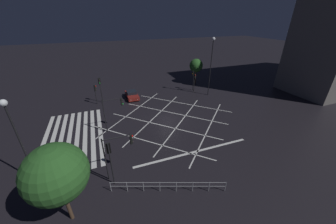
{
  "coord_description": "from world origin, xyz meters",
  "views": [
    {
      "loc": [
        21.97,
        -8.3,
        13.18
      ],
      "look_at": [
        0.0,
        0.0,
        1.11
      ],
      "focal_mm": 20.0,
      "sensor_mm": 36.0,
      "label": 1
    }
  ],
  "objects_px": {
    "traffic_light_se_cross": "(119,147)",
    "street_tree_far": "(196,66)",
    "traffic_light_sw_main": "(100,85)",
    "street_lamp_west": "(212,55)",
    "street_tree_near": "(56,174)",
    "traffic_light_nw_cross": "(193,76)",
    "traffic_light_nw_main": "(195,79)",
    "street_lamp_east": "(14,127)",
    "traffic_light_median_south": "(114,107)",
    "traffic_light_se_main": "(110,156)",
    "traffic_light_sw_cross": "(95,91)",
    "waiting_car": "(132,95)"
  },
  "relations": [
    {
      "from": "traffic_light_median_south",
      "to": "traffic_light_nw_main",
      "type": "bearing_deg",
      "value": 29.1
    },
    {
      "from": "traffic_light_se_cross",
      "to": "traffic_light_sw_main",
      "type": "distance_m",
      "value": 17.87
    },
    {
      "from": "traffic_light_sw_cross",
      "to": "traffic_light_se_main",
      "type": "height_order",
      "value": "traffic_light_se_main"
    },
    {
      "from": "traffic_light_nw_cross",
      "to": "traffic_light_nw_main",
      "type": "height_order",
      "value": "traffic_light_nw_cross"
    },
    {
      "from": "street_lamp_east",
      "to": "street_lamp_west",
      "type": "xyz_separation_m",
      "value": [
        -12.63,
        25.23,
        1.56
      ]
    },
    {
      "from": "traffic_light_se_cross",
      "to": "street_tree_far",
      "type": "relative_size",
      "value": 0.83
    },
    {
      "from": "traffic_light_nw_main",
      "to": "waiting_car",
      "type": "bearing_deg",
      "value": -94.89
    },
    {
      "from": "street_lamp_east",
      "to": "traffic_light_se_cross",
      "type": "bearing_deg",
      "value": 74.92
    },
    {
      "from": "traffic_light_nw_cross",
      "to": "waiting_car",
      "type": "height_order",
      "value": "traffic_light_nw_cross"
    },
    {
      "from": "traffic_light_median_south",
      "to": "street_lamp_east",
      "type": "relative_size",
      "value": 0.55
    },
    {
      "from": "waiting_car",
      "to": "traffic_light_nw_cross",
      "type": "bearing_deg",
      "value": 89.12
    },
    {
      "from": "traffic_light_se_main",
      "to": "street_lamp_west",
      "type": "height_order",
      "value": "street_lamp_west"
    },
    {
      "from": "traffic_light_se_cross",
      "to": "street_lamp_east",
      "type": "relative_size",
      "value": 0.55
    },
    {
      "from": "traffic_light_sw_main",
      "to": "street_lamp_east",
      "type": "bearing_deg",
      "value": -22.42
    },
    {
      "from": "traffic_light_sw_main",
      "to": "traffic_light_nw_main",
      "type": "height_order",
      "value": "traffic_light_sw_main"
    },
    {
      "from": "street_lamp_west",
      "to": "street_tree_far",
      "type": "distance_m",
      "value": 7.63
    },
    {
      "from": "traffic_light_sw_cross",
      "to": "waiting_car",
      "type": "xyz_separation_m",
      "value": [
        -0.46,
        5.9,
        -1.75
      ]
    },
    {
      "from": "traffic_light_sw_cross",
      "to": "traffic_light_median_south",
      "type": "bearing_deg",
      "value": -78.01
    },
    {
      "from": "traffic_light_sw_cross",
      "to": "traffic_light_se_main",
      "type": "relative_size",
      "value": 0.77
    },
    {
      "from": "street_tree_near",
      "to": "waiting_car",
      "type": "height_order",
      "value": "street_tree_near"
    },
    {
      "from": "street_lamp_west",
      "to": "street_tree_near",
      "type": "xyz_separation_m",
      "value": [
        17.43,
        -22.09,
        -2.93
      ]
    },
    {
      "from": "traffic_light_nw_main",
      "to": "street_tree_near",
      "type": "xyz_separation_m",
      "value": [
        19.87,
        -20.44,
        1.85
      ]
    },
    {
      "from": "street_tree_near",
      "to": "traffic_light_median_south",
      "type": "bearing_deg",
      "value": 157.52
    },
    {
      "from": "street_lamp_west",
      "to": "waiting_car",
      "type": "distance_m",
      "value": 15.56
    },
    {
      "from": "traffic_light_median_south",
      "to": "traffic_light_nw_main",
      "type": "distance_m",
      "value": 18.18
    },
    {
      "from": "street_lamp_east",
      "to": "traffic_light_nw_main",
      "type": "bearing_deg",
      "value": 122.57
    },
    {
      "from": "traffic_light_se_cross",
      "to": "traffic_light_median_south",
      "type": "xyz_separation_m",
      "value": [
        -8.19,
        0.43,
        0.0
      ]
    },
    {
      "from": "street_lamp_east",
      "to": "street_tree_near",
      "type": "relative_size",
      "value": 1.25
    },
    {
      "from": "street_lamp_west",
      "to": "street_tree_near",
      "type": "height_order",
      "value": "street_lamp_west"
    },
    {
      "from": "waiting_car",
      "to": "traffic_light_nw_main",
      "type": "bearing_deg",
      "value": 85.11
    },
    {
      "from": "traffic_light_se_cross",
      "to": "traffic_light_nw_cross",
      "type": "relative_size",
      "value": 1.13
    },
    {
      "from": "traffic_light_nw_cross",
      "to": "street_tree_near",
      "type": "bearing_deg",
      "value": 45.26
    },
    {
      "from": "traffic_light_sw_cross",
      "to": "waiting_car",
      "type": "bearing_deg",
      "value": 4.5
    },
    {
      "from": "traffic_light_sw_main",
      "to": "traffic_light_nw_main",
      "type": "relative_size",
      "value": 1.22
    },
    {
      "from": "street_lamp_east",
      "to": "street_lamp_west",
      "type": "relative_size",
      "value": 0.79
    },
    {
      "from": "traffic_light_se_main",
      "to": "street_lamp_east",
      "type": "distance_m",
      "value": 7.41
    },
    {
      "from": "traffic_light_median_south",
      "to": "traffic_light_nw_main",
      "type": "xyz_separation_m",
      "value": [
        -8.84,
        15.88,
        -0.72
      ]
    },
    {
      "from": "street_lamp_west",
      "to": "street_tree_far",
      "type": "bearing_deg",
      "value": 172.59
    },
    {
      "from": "traffic_light_sw_cross",
      "to": "street_tree_far",
      "type": "relative_size",
      "value": 0.62
    },
    {
      "from": "street_tree_far",
      "to": "waiting_car",
      "type": "height_order",
      "value": "street_tree_far"
    },
    {
      "from": "street_lamp_east",
      "to": "street_tree_near",
      "type": "bearing_deg",
      "value": 33.24
    },
    {
      "from": "traffic_light_nw_main",
      "to": "street_lamp_east",
      "type": "distance_m",
      "value": 28.17
    },
    {
      "from": "traffic_light_median_south",
      "to": "street_tree_far",
      "type": "bearing_deg",
      "value": 35.57
    },
    {
      "from": "street_lamp_east",
      "to": "street_tree_far",
      "type": "distance_m",
      "value": 32.58
    },
    {
      "from": "traffic_light_sw_cross",
      "to": "traffic_light_median_south",
      "type": "height_order",
      "value": "traffic_light_median_south"
    },
    {
      "from": "street_lamp_east",
      "to": "street_tree_near",
      "type": "height_order",
      "value": "street_lamp_east"
    },
    {
      "from": "traffic_light_sw_cross",
      "to": "street_tree_far",
      "type": "height_order",
      "value": "street_tree_far"
    },
    {
      "from": "traffic_light_se_main",
      "to": "street_tree_far",
      "type": "height_order",
      "value": "street_tree_far"
    },
    {
      "from": "traffic_light_nw_cross",
      "to": "traffic_light_nw_main",
      "type": "xyz_separation_m",
      "value": [
        0.84,
        -0.08,
        -0.27
      ]
    },
    {
      "from": "traffic_light_sw_main",
      "to": "traffic_light_se_main",
      "type": "xyz_separation_m",
      "value": [
        18.48,
        -0.15,
        0.01
      ]
    }
  ]
}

